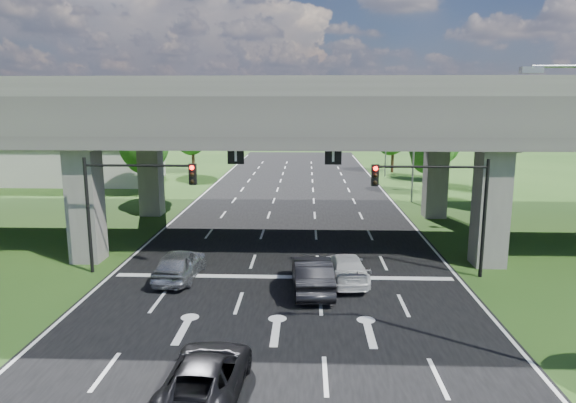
# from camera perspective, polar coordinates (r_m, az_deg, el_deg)

# --- Properties ---
(ground) EXTENTS (160.00, 160.00, 0.00)m
(ground) POSITION_cam_1_polar(r_m,az_deg,el_deg) (22.94, -0.95, -11.33)
(ground) COLOR #214115
(ground) RESTS_ON ground
(road) EXTENTS (18.00, 120.00, 0.03)m
(road) POSITION_cam_1_polar(r_m,az_deg,el_deg) (32.41, -0.01, -4.60)
(road) COLOR black
(road) RESTS_ON ground
(overpass) EXTENTS (80.00, 15.00, 10.00)m
(overpass) POSITION_cam_1_polar(r_m,az_deg,el_deg) (33.23, 0.12, 9.60)
(overpass) COLOR #383633
(overpass) RESTS_ON ground
(warehouse) EXTENTS (20.00, 10.00, 4.00)m
(warehouse) POSITION_cam_1_polar(r_m,az_deg,el_deg) (62.78, -23.59, 3.89)
(warehouse) COLOR #9E9E99
(warehouse) RESTS_ON ground
(signal_right) EXTENTS (5.76, 0.54, 6.00)m
(signal_right) POSITION_cam_1_polar(r_m,az_deg,el_deg) (26.40, 16.71, 0.64)
(signal_right) COLOR black
(signal_right) RESTS_ON ground
(signal_left) EXTENTS (5.76, 0.54, 6.00)m
(signal_left) POSITION_cam_1_polar(r_m,az_deg,el_deg) (27.08, -17.29, 0.85)
(signal_left) COLOR black
(signal_left) RESTS_ON ground
(streetlight_far) EXTENTS (3.38, 0.25, 10.00)m
(streetlight_far) POSITION_cam_1_polar(r_m,az_deg,el_deg) (46.17, 13.38, 7.10)
(streetlight_far) COLOR gray
(streetlight_far) RESTS_ON ground
(streetlight_beyond) EXTENTS (3.38, 0.25, 10.00)m
(streetlight_beyond) POSITION_cam_1_polar(r_m,az_deg,el_deg) (61.92, 10.52, 8.11)
(streetlight_beyond) COLOR gray
(streetlight_beyond) RESTS_ON ground
(tree_left_near) EXTENTS (4.50, 4.50, 7.80)m
(tree_left_near) POSITION_cam_1_polar(r_m,az_deg,el_deg) (49.72, -15.68, 6.05)
(tree_left_near) COLOR black
(tree_left_near) RESTS_ON ground
(tree_left_mid) EXTENTS (3.91, 3.90, 6.76)m
(tree_left_mid) POSITION_cam_1_polar(r_m,az_deg,el_deg) (58.28, -16.09, 6.05)
(tree_left_mid) COLOR black
(tree_left_mid) RESTS_ON ground
(tree_left_far) EXTENTS (4.80, 4.80, 8.32)m
(tree_left_far) POSITION_cam_1_polar(r_m,az_deg,el_deg) (64.86, -10.55, 7.60)
(tree_left_far) COLOR black
(tree_left_far) RESTS_ON ground
(tree_right_near) EXTENTS (4.20, 4.20, 7.28)m
(tree_right_near) POSITION_cam_1_polar(r_m,az_deg,el_deg) (50.79, 15.73, 5.78)
(tree_right_near) COLOR black
(tree_right_near) RESTS_ON ground
(tree_right_mid) EXTENTS (3.91, 3.90, 6.76)m
(tree_right_mid) POSITION_cam_1_polar(r_m,az_deg,el_deg) (59.28, 16.75, 6.09)
(tree_right_mid) COLOR black
(tree_right_mid) RESTS_ON ground
(tree_right_far) EXTENTS (4.50, 4.50, 7.80)m
(tree_right_far) POSITION_cam_1_polar(r_m,az_deg,el_deg) (66.22, 11.67, 7.35)
(tree_right_far) COLOR black
(tree_right_far) RESTS_ON ground
(car_silver) EXTENTS (2.05, 4.58, 1.53)m
(car_silver) POSITION_cam_1_polar(r_m,az_deg,el_deg) (26.22, -11.92, -6.85)
(car_silver) COLOR #A1A4A8
(car_silver) RESTS_ON road
(car_dark) EXTENTS (2.06, 5.05, 1.63)m
(car_dark) POSITION_cam_1_polar(r_m,az_deg,el_deg) (24.14, 2.68, -8.05)
(car_dark) COLOR black
(car_dark) RESTS_ON road
(car_white) EXTENTS (2.26, 4.82, 1.36)m
(car_white) POSITION_cam_1_polar(r_m,az_deg,el_deg) (25.56, 6.39, -7.34)
(car_white) COLOR silver
(car_white) RESTS_ON road
(car_trailing) EXTENTS (2.45, 4.95, 1.35)m
(car_trailing) POSITION_cam_1_polar(r_m,az_deg,el_deg) (16.30, -9.11, -18.55)
(car_trailing) COLOR black
(car_trailing) RESTS_ON road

